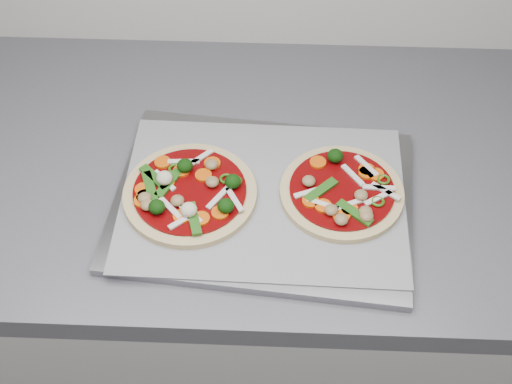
{
  "coord_description": "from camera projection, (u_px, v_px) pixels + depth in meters",
  "views": [
    {
      "loc": [
        0.36,
        0.54,
        1.72
      ],
      "look_at": [
        0.34,
        1.21,
        0.93
      ],
      "focal_mm": 50.0,
      "sensor_mm": 36.0,
      "label": 1
    }
  ],
  "objects": [
    {
      "name": "countertop",
      "position": [
        48.0,
        164.0,
        1.14
      ],
      "size": [
        3.6,
        0.6,
        0.04
      ],
      "primitive_type": "cube",
      "color": "#58585F",
      "rests_on": "base_cabinet"
    },
    {
      "name": "pizza_right",
      "position": [
        342.0,
        192.0,
        1.04
      ],
      "size": [
        0.23,
        0.23,
        0.03
      ],
      "rotation": [
        0.0,
        0.0,
        0.32
      ],
      "color": "tan",
      "rests_on": "parchment"
    },
    {
      "name": "parchment",
      "position": [
        263.0,
        197.0,
        1.05
      ],
      "size": [
        0.42,
        0.31,
        0.0
      ],
      "primitive_type": "cube",
      "rotation": [
        0.0,
        0.0,
        -0.02
      ],
      "color": "gray",
      "rests_on": "baking_tray"
    },
    {
      "name": "baking_tray",
      "position": [
        263.0,
        200.0,
        1.06
      ],
      "size": [
        0.46,
        0.36,
        0.01
      ],
      "primitive_type": "cube",
      "rotation": [
        0.0,
        0.0,
        -0.1
      ],
      "color": "gray",
      "rests_on": "countertop"
    },
    {
      "name": "pizza_left",
      "position": [
        189.0,
        192.0,
        1.04
      ],
      "size": [
        0.21,
        0.21,
        0.03
      ],
      "rotation": [
        0.0,
        0.0,
        -0.07
      ],
      "color": "tan",
      "rests_on": "parchment"
    },
    {
      "name": "base_cabinet",
      "position": [
        96.0,
        311.0,
        1.48
      ],
      "size": [
        3.6,
        0.6,
        0.86
      ],
      "primitive_type": "cube",
      "color": "beige",
      "rests_on": "ground"
    }
  ]
}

